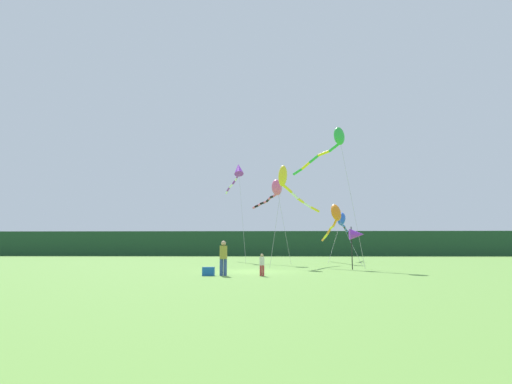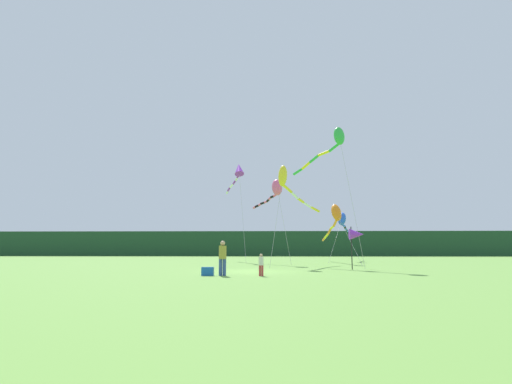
% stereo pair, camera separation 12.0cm
% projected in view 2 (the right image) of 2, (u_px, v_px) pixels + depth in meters
% --- Properties ---
extents(ground_plane, '(120.00, 120.00, 0.00)m').
position_uv_depth(ground_plane, '(252.00, 271.00, 22.78)').
color(ground_plane, '#6B9E42').
extents(distant_treeline, '(108.00, 3.15, 4.16)m').
position_uv_depth(distant_treeline, '(264.00, 244.00, 67.60)').
color(distant_treeline, '#1E4228').
rests_on(distant_treeline, ground).
extents(person_adult, '(0.37, 0.37, 1.69)m').
position_uv_depth(person_adult, '(223.00, 256.00, 19.34)').
color(person_adult, '#334C8C').
rests_on(person_adult, ground).
extents(person_child, '(0.23, 0.23, 1.07)m').
position_uv_depth(person_child, '(261.00, 264.00, 19.08)').
color(person_child, '#B23338').
rests_on(person_child, ground).
extents(cooler_box, '(0.58, 0.31, 0.42)m').
position_uv_depth(cooler_box, '(208.00, 271.00, 19.29)').
color(cooler_box, '#1959B2').
rests_on(cooler_box, ground).
extents(banner_flag_pole, '(0.90, 0.70, 2.68)m').
position_uv_depth(banner_flag_pole, '(357.00, 235.00, 24.91)').
color(banner_flag_pole, black).
rests_on(banner_flag_pole, ground).
extents(kite_yellow, '(4.34, 7.04, 7.50)m').
position_uv_depth(kite_yellow, '(288.00, 182.00, 29.79)').
color(kite_yellow, '#B2B2B2').
rests_on(kite_yellow, ground).
extents(kite_rainbow, '(3.32, 5.01, 7.28)m').
position_uv_depth(kite_rainbow, '(275.00, 189.00, 34.16)').
color(kite_rainbow, '#B2B2B2').
rests_on(kite_rainbow, ground).
extents(kite_green, '(4.27, 6.09, 10.10)m').
position_uv_depth(kite_green, '(333.00, 142.00, 29.04)').
color(kite_green, '#B2B2B2').
rests_on(kite_green, ground).
extents(kite_orange, '(1.72, 11.19, 5.29)m').
position_uv_depth(kite_orange, '(335.00, 217.00, 34.99)').
color(kite_orange, '#B2B2B2').
rests_on(kite_orange, ground).
extents(kite_blue, '(4.14, 8.82, 5.11)m').
position_uv_depth(kite_blue, '(343.00, 221.00, 40.41)').
color(kite_blue, '#B2B2B2').
rests_on(kite_blue, ground).
extents(kite_purple, '(2.98, 9.97, 10.11)m').
position_uv_depth(kite_purple, '(238.00, 172.00, 40.78)').
color(kite_purple, '#B2B2B2').
rests_on(kite_purple, ground).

